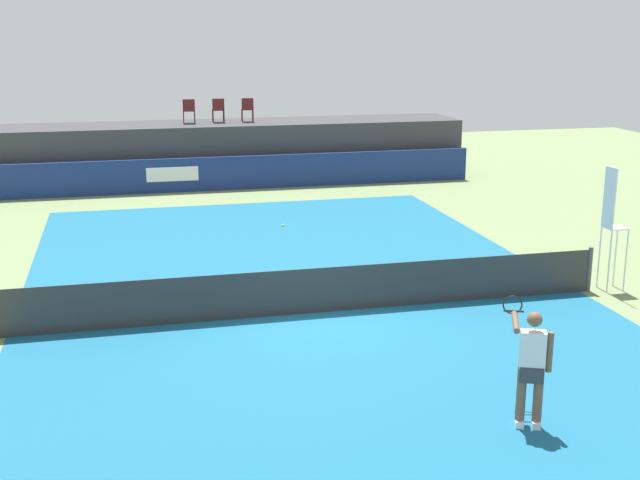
{
  "coord_description": "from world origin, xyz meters",
  "views": [
    {
      "loc": [
        -3.63,
        -15.59,
        5.7
      ],
      "look_at": [
        0.57,
        2.0,
        1.0
      ],
      "focal_mm": 46.44,
      "sensor_mm": 36.0,
      "label": 1
    }
  ],
  "objects_px": {
    "spectator_chair_far_left": "(189,110)",
    "spectator_chair_left": "(218,109)",
    "umpire_chair": "(612,220)",
    "spectator_chair_center": "(247,109)",
    "tennis_ball": "(283,225)",
    "tennis_player": "(531,364)",
    "net_post_far": "(589,269)"
  },
  "relations": [
    {
      "from": "spectator_chair_far_left",
      "to": "spectator_chair_left",
      "type": "distance_m",
      "value": 1.09
    },
    {
      "from": "spectator_chair_far_left",
      "to": "umpire_chair",
      "type": "relative_size",
      "value": 0.32
    },
    {
      "from": "spectator_chair_center",
      "to": "tennis_ball",
      "type": "relative_size",
      "value": 13.06
    },
    {
      "from": "spectator_chair_left",
      "to": "tennis_ball",
      "type": "distance_m",
      "value": 8.34
    },
    {
      "from": "spectator_chair_left",
      "to": "tennis_player",
      "type": "distance_m",
      "value": 21.05
    },
    {
      "from": "tennis_player",
      "to": "umpire_chair",
      "type": "bearing_deg",
      "value": 49.4
    },
    {
      "from": "spectator_chair_far_left",
      "to": "spectator_chair_left",
      "type": "height_order",
      "value": "same"
    },
    {
      "from": "umpire_chair",
      "to": "tennis_ball",
      "type": "height_order",
      "value": "umpire_chair"
    },
    {
      "from": "spectator_chair_far_left",
      "to": "tennis_ball",
      "type": "distance_m",
      "value": 8.48
    },
    {
      "from": "spectator_chair_left",
      "to": "net_post_far",
      "type": "xyz_separation_m",
      "value": [
        6.33,
        -15.37,
        -2.19
      ]
    },
    {
      "from": "spectator_chair_left",
      "to": "net_post_far",
      "type": "bearing_deg",
      "value": -67.64
    },
    {
      "from": "tennis_player",
      "to": "tennis_ball",
      "type": "height_order",
      "value": "tennis_player"
    },
    {
      "from": "spectator_chair_left",
      "to": "spectator_chair_center",
      "type": "distance_m",
      "value": 1.09
    },
    {
      "from": "spectator_chair_center",
      "to": "umpire_chair",
      "type": "distance_m",
      "value": 16.37
    },
    {
      "from": "tennis_player",
      "to": "spectator_chair_center",
      "type": "bearing_deg",
      "value": 92.63
    },
    {
      "from": "net_post_far",
      "to": "umpire_chair",
      "type": "bearing_deg",
      "value": 0.03
    },
    {
      "from": "spectator_chair_far_left",
      "to": "umpire_chair",
      "type": "distance_m",
      "value": 17.26
    },
    {
      "from": "umpire_chair",
      "to": "tennis_ball",
      "type": "distance_m",
      "value": 9.66
    },
    {
      "from": "spectator_chair_left",
      "to": "umpire_chair",
      "type": "bearing_deg",
      "value": -66.26
    },
    {
      "from": "spectator_chair_left",
      "to": "spectator_chair_center",
      "type": "height_order",
      "value": "same"
    },
    {
      "from": "spectator_chair_left",
      "to": "spectator_chair_center",
      "type": "xyz_separation_m",
      "value": [
        1.08,
        -0.07,
        0.0
      ]
    },
    {
      "from": "spectator_chair_left",
      "to": "tennis_ball",
      "type": "height_order",
      "value": "spectator_chair_left"
    },
    {
      "from": "spectator_chair_far_left",
      "to": "umpire_chair",
      "type": "height_order",
      "value": "spectator_chair_far_left"
    },
    {
      "from": "spectator_chair_far_left",
      "to": "tennis_ball",
      "type": "height_order",
      "value": "spectator_chair_far_left"
    },
    {
      "from": "tennis_player",
      "to": "tennis_ball",
      "type": "relative_size",
      "value": 26.03
    },
    {
      "from": "spectator_chair_far_left",
      "to": "tennis_ball",
      "type": "relative_size",
      "value": 13.06
    },
    {
      "from": "spectator_chair_left",
      "to": "spectator_chair_far_left",
      "type": "bearing_deg",
      "value": -177.57
    },
    {
      "from": "spectator_chair_left",
      "to": "umpire_chair",
      "type": "relative_size",
      "value": 0.32
    },
    {
      "from": "spectator_chair_center",
      "to": "tennis_ball",
      "type": "height_order",
      "value": "spectator_chair_center"
    },
    {
      "from": "spectator_chair_center",
      "to": "umpire_chair",
      "type": "bearing_deg",
      "value": -69.65
    },
    {
      "from": "tennis_ball",
      "to": "spectator_chair_left",
      "type": "bearing_deg",
      "value": 96.54
    },
    {
      "from": "spectator_chair_center",
      "to": "net_post_far",
      "type": "height_order",
      "value": "spectator_chair_center"
    }
  ]
}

